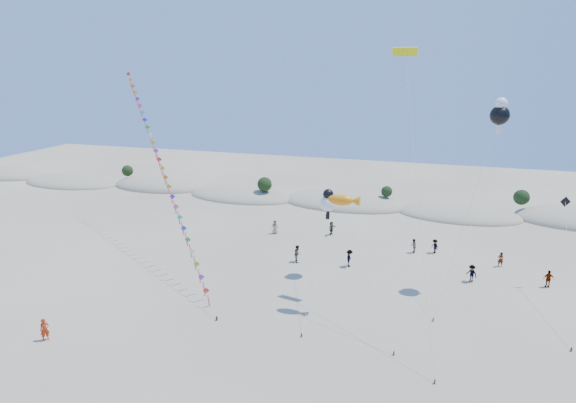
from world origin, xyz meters
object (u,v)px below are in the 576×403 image
at_px(flyer_foreground, 45,330).
at_px(kite_train, 160,162).
at_px(fish_kite, 344,201).
at_px(parafoil_kite, 406,59).

bearing_deg(flyer_foreground, kite_train, 39.72).
xyz_separation_m(fish_kite, flyer_foreground, (-20.04, -11.65, -8.47)).
height_order(kite_train, flyer_foreground, kite_train).
xyz_separation_m(parafoil_kite, flyer_foreground, (-23.83, -16.30, -19.39)).
bearing_deg(parafoil_kite, fish_kite, -129.23).
height_order(parafoil_kite, flyer_foreground, parafoil_kite).
bearing_deg(fish_kite, flyer_foreground, -149.82).
distance_m(fish_kite, parafoil_kite, 12.45).
height_order(kite_train, parafoil_kite, parafoil_kite).
xyz_separation_m(fish_kite, parafoil_kite, (3.80, 4.65, 10.91)).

